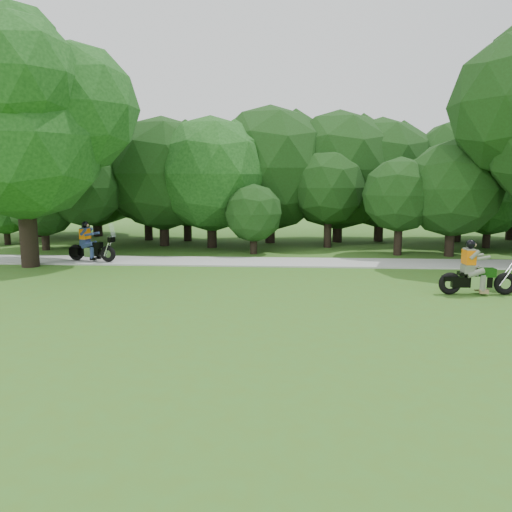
{
  "coord_description": "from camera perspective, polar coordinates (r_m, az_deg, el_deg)",
  "views": [
    {
      "loc": [
        -0.34,
        -12.44,
        3.45
      ],
      "look_at": [
        -1.28,
        2.66,
        1.11
      ],
      "focal_mm": 35.0,
      "sensor_mm": 36.0,
      "label": 1
    }
  ],
  "objects": [
    {
      "name": "big_tree_west",
      "position": [
        21.94,
        -24.96,
        14.04
      ],
      "size": [
        8.64,
        6.56,
        9.96
      ],
      "color": "black",
      "rests_on": "ground"
    },
    {
      "name": "ground",
      "position": [
        12.92,
        4.96,
        -6.73
      ],
      "size": [
        100.0,
        100.0,
        0.0
      ],
      "primitive_type": "plane",
      "color": "#3E641C",
      "rests_on": "ground"
    },
    {
      "name": "tree_line",
      "position": [
        27.18,
        4.33,
        9.22
      ],
      "size": [
        38.79,
        12.62,
        7.71
      ],
      "color": "black",
      "rests_on": "ground"
    },
    {
      "name": "chopper_motorcycle",
      "position": [
        16.32,
        23.68,
        -1.95
      ],
      "size": [
        2.34,
        0.62,
        1.68
      ],
      "rotation": [
        0.0,
        0.0,
        0.04
      ],
      "color": "black",
      "rests_on": "ground"
    },
    {
      "name": "touring_motorcycle",
      "position": [
        21.84,
        -18.57,
        1.01
      ],
      "size": [
        2.17,
        0.94,
        1.67
      ],
      "rotation": [
        0.0,
        0.0,
        -0.2
      ],
      "color": "black",
      "rests_on": "walkway"
    },
    {
      "name": "walkway",
      "position": [
        20.73,
        4.44,
        -0.72
      ],
      "size": [
        60.0,
        2.2,
        0.06
      ],
      "primitive_type": "cube",
      "color": "#A8A8A2",
      "rests_on": "ground"
    }
  ]
}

